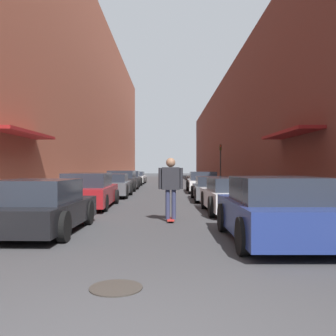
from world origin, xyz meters
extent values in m
plane|color=#38383A|center=(0.00, 25.73, 0.00)|extent=(141.51, 141.51, 0.00)
cube|color=gray|center=(-4.64, 32.16, 0.06)|extent=(1.80, 64.32, 0.12)
cube|color=gray|center=(4.64, 32.16, 0.06)|extent=(1.80, 64.32, 0.12)
cube|color=brown|center=(-7.54, 32.16, 7.89)|extent=(4.00, 64.32, 15.78)
cube|color=maroon|center=(-5.14, 11.26, 2.90)|extent=(1.00, 4.80, 0.12)
cube|color=brown|center=(7.54, 32.16, 4.93)|extent=(4.00, 64.32, 9.87)
cube|color=maroon|center=(5.14, 11.26, 2.90)|extent=(1.00, 4.80, 0.12)
cube|color=black|center=(-2.70, 6.00, 0.47)|extent=(1.99, 4.06, 0.56)
cube|color=#232833|center=(-2.70, 5.80, 1.02)|extent=(1.71, 2.13, 0.55)
cylinder|color=black|center=(-3.62, 7.25, 0.33)|extent=(0.18, 0.66, 0.66)
cylinder|color=black|center=(-1.78, 7.25, 0.33)|extent=(0.18, 0.66, 0.66)
cylinder|color=black|center=(-1.78, 4.76, 0.33)|extent=(0.18, 0.66, 0.66)
cube|color=maroon|center=(-2.71, 11.73, 0.50)|extent=(1.93, 4.71, 0.67)
cube|color=#232833|center=(-2.71, 11.49, 1.10)|extent=(1.65, 2.47, 0.53)
cylinder|color=black|center=(-3.60, 13.17, 0.31)|extent=(0.18, 0.62, 0.62)
cylinder|color=black|center=(-1.83, 13.17, 0.31)|extent=(0.18, 0.62, 0.62)
cylinder|color=black|center=(-3.60, 10.28, 0.31)|extent=(0.18, 0.62, 0.62)
cylinder|color=black|center=(-1.83, 10.28, 0.31)|extent=(0.18, 0.62, 0.62)
cube|color=#515459|center=(-2.62, 16.96, 0.51)|extent=(1.99, 3.99, 0.62)
cube|color=#232833|center=(-2.62, 16.77, 1.03)|extent=(1.72, 2.09, 0.42)
cylinder|color=black|center=(-3.55, 18.19, 0.36)|extent=(0.18, 0.72, 0.72)
cylinder|color=black|center=(-1.69, 18.19, 0.36)|extent=(0.18, 0.72, 0.72)
cylinder|color=black|center=(-3.55, 15.74, 0.36)|extent=(0.18, 0.72, 0.72)
cylinder|color=black|center=(-1.69, 15.74, 0.36)|extent=(0.18, 0.72, 0.72)
cube|color=#232326|center=(-2.71, 22.51, 0.53)|extent=(1.97, 4.33, 0.69)
cube|color=#232833|center=(-2.71, 22.30, 1.12)|extent=(1.71, 2.26, 0.49)
cylinder|color=black|center=(-3.65, 23.85, 0.34)|extent=(0.18, 0.68, 0.68)
cylinder|color=black|center=(-1.77, 23.85, 0.34)|extent=(0.18, 0.68, 0.68)
cylinder|color=black|center=(-3.65, 21.18, 0.34)|extent=(0.18, 0.68, 0.68)
cylinder|color=black|center=(-1.77, 21.18, 0.34)|extent=(0.18, 0.68, 0.68)
cube|color=#232326|center=(-2.80, 27.94, 0.49)|extent=(1.94, 4.30, 0.61)
cube|color=#232833|center=(-2.80, 27.73, 1.05)|extent=(1.68, 2.25, 0.50)
cylinder|color=black|center=(-3.71, 29.27, 0.35)|extent=(0.18, 0.69, 0.69)
cylinder|color=black|center=(-1.89, 29.27, 0.35)|extent=(0.18, 0.69, 0.69)
cylinder|color=black|center=(-3.71, 26.62, 0.35)|extent=(0.18, 0.69, 0.69)
cylinder|color=black|center=(-1.89, 26.62, 0.35)|extent=(0.18, 0.69, 0.69)
cube|color=silver|center=(-2.69, 33.19, 0.47)|extent=(1.75, 4.34, 0.61)
cube|color=#232833|center=(-2.69, 32.98, 0.99)|extent=(1.53, 2.26, 0.41)
cylinder|color=black|center=(-3.54, 34.53, 0.31)|extent=(0.18, 0.61, 0.61)
cylinder|color=black|center=(-1.85, 34.53, 0.31)|extent=(0.18, 0.61, 0.61)
cylinder|color=black|center=(-3.54, 31.85, 0.31)|extent=(0.18, 0.61, 0.61)
cylinder|color=black|center=(-1.85, 31.85, 0.31)|extent=(0.18, 0.61, 0.61)
cube|color=navy|center=(2.73, 4.84, 0.53)|extent=(1.95, 4.06, 0.68)
cube|color=#232833|center=(2.73, 4.64, 1.13)|extent=(1.71, 2.11, 0.52)
cylinder|color=black|center=(1.78, 6.10, 0.35)|extent=(0.18, 0.69, 0.69)
cylinder|color=black|center=(3.68, 6.10, 0.35)|extent=(0.18, 0.69, 0.69)
cylinder|color=black|center=(1.78, 3.59, 0.35)|extent=(0.18, 0.69, 0.69)
cube|color=silver|center=(2.72, 9.95, 0.48)|extent=(1.97, 4.09, 0.59)
cube|color=#232833|center=(2.72, 9.75, 1.01)|extent=(1.69, 2.15, 0.45)
cylinder|color=black|center=(1.81, 11.20, 0.34)|extent=(0.18, 0.68, 0.68)
cylinder|color=black|center=(3.63, 11.20, 0.34)|extent=(0.18, 0.68, 0.68)
cylinder|color=black|center=(1.81, 8.70, 0.34)|extent=(0.18, 0.68, 0.68)
cylinder|color=black|center=(3.63, 8.70, 0.34)|extent=(0.18, 0.68, 0.68)
cube|color=#515459|center=(2.59, 14.90, 0.45)|extent=(1.91, 4.41, 0.55)
cube|color=#232833|center=(2.59, 14.68, 0.94)|extent=(1.64, 2.31, 0.43)
cylinder|color=black|center=(1.71, 16.25, 0.32)|extent=(0.18, 0.64, 0.64)
cylinder|color=black|center=(3.46, 16.25, 0.32)|extent=(0.18, 0.64, 0.64)
cylinder|color=black|center=(1.71, 13.55, 0.32)|extent=(0.18, 0.64, 0.64)
cylinder|color=black|center=(3.46, 13.55, 0.32)|extent=(0.18, 0.64, 0.64)
cube|color=silver|center=(2.66, 21.00, 0.49)|extent=(1.93, 4.81, 0.59)
cube|color=#232833|center=(2.66, 20.77, 1.05)|extent=(1.65, 2.52, 0.53)
cylinder|color=black|center=(1.77, 22.48, 0.35)|extent=(0.18, 0.71, 0.71)
cylinder|color=black|center=(3.54, 22.48, 0.35)|extent=(0.18, 0.71, 0.71)
cylinder|color=black|center=(1.77, 19.53, 0.35)|extent=(0.18, 0.71, 0.71)
cylinder|color=black|center=(3.54, 19.53, 0.35)|extent=(0.18, 0.71, 0.71)
cube|color=#B2231E|center=(0.51, 7.82, 0.07)|extent=(0.20, 0.78, 0.02)
cylinder|color=beige|center=(0.43, 8.07, 0.03)|extent=(0.03, 0.06, 0.06)
cylinder|color=beige|center=(0.59, 8.07, 0.03)|extent=(0.03, 0.06, 0.06)
cylinder|color=beige|center=(0.43, 7.57, 0.03)|extent=(0.03, 0.06, 0.06)
cylinder|color=beige|center=(0.59, 7.57, 0.03)|extent=(0.03, 0.06, 0.06)
cylinder|color=#2D3351|center=(0.42, 7.82, 0.50)|extent=(0.13, 0.13, 0.86)
cylinder|color=#2D3351|center=(0.60, 7.82, 0.50)|extent=(0.13, 0.13, 0.86)
cube|color=#232328|center=(0.51, 7.82, 1.27)|extent=(0.51, 0.23, 0.66)
sphere|color=#8C664C|center=(0.51, 7.82, 1.73)|extent=(0.27, 0.27, 0.27)
cylinder|color=#232328|center=(0.20, 7.82, 1.27)|extent=(0.10, 0.10, 0.62)
cylinder|color=#232328|center=(0.82, 7.82, 1.27)|extent=(0.10, 0.10, 0.62)
cylinder|color=#332D28|center=(-0.25, 1.75, 0.01)|extent=(0.70, 0.70, 0.02)
cylinder|color=#2D2D2D|center=(4.58, 26.43, 1.75)|extent=(0.10, 0.10, 3.27)
cube|color=#332D0F|center=(4.58, 26.43, 3.16)|extent=(0.16, 0.16, 0.45)
sphere|color=red|center=(4.58, 26.34, 3.27)|extent=(0.11, 0.11, 0.11)
camera|label=1|loc=(0.43, -3.15, 1.59)|focal=40.00mm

